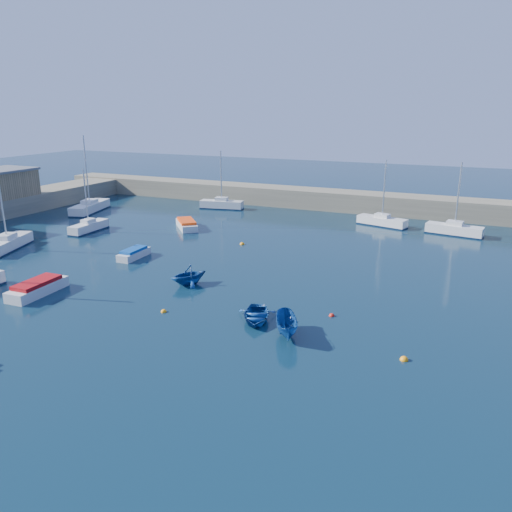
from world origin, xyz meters
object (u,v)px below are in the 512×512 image
at_px(brick_shed_a, 0,184).
at_px(sailboat_6, 382,221).
at_px(sailboat_2, 8,243).
at_px(motorboat_2, 187,224).
at_px(sailboat_3, 89,227).
at_px(sailboat_4, 90,207).
at_px(motorboat_0, 37,288).
at_px(dinghy_center, 256,315).
at_px(dinghy_right, 287,326).
at_px(motorboat_1, 134,253).
at_px(sailboat_7, 454,229).
at_px(dinghy_left, 188,275).
at_px(sailboat_5, 222,204).

bearing_deg(brick_shed_a, sailboat_6, 16.48).
xyz_separation_m(sailboat_2, motorboat_2, (11.73, 15.41, -0.14)).
bearing_deg(motorboat_2, sailboat_2, -168.76).
bearing_deg(sailboat_3, sailboat_4, 129.17).
relative_size(motorboat_0, dinghy_center, 1.38).
distance_m(sailboat_6, dinghy_right, 33.50).
bearing_deg(motorboat_1, sailboat_3, 148.62).
xyz_separation_m(sailboat_2, sailboat_6, (32.85, 26.29, -0.04)).
distance_m(sailboat_3, motorboat_0, 20.48).
height_order(sailboat_7, dinghy_left, sailboat_7).
bearing_deg(dinghy_right, motorboat_2, 107.84).
xyz_separation_m(sailboat_2, dinghy_right, (33.12, -7.20, 0.05)).
height_order(brick_shed_a, motorboat_1, brick_shed_a).
relative_size(sailboat_5, dinghy_center, 2.23).
height_order(motorboat_1, dinghy_left, dinghy_left).
relative_size(brick_shed_a, motorboat_2, 1.58).
bearing_deg(sailboat_7, dinghy_right, 175.31).
bearing_deg(motorboat_2, dinghy_center, -90.25).
relative_size(sailboat_4, dinghy_right, 2.90).
height_order(sailboat_4, dinghy_right, sailboat_4).
bearing_deg(sailboat_3, sailboat_5, 65.30).
height_order(sailboat_4, sailboat_7, sailboat_4).
bearing_deg(sailboat_6, dinghy_center, -169.22).
distance_m(sailboat_4, sailboat_7, 47.44).
bearing_deg(sailboat_4, dinghy_right, -48.41).
xyz_separation_m(sailboat_7, motorboat_1, (-27.61, -22.22, -0.20)).
distance_m(sailboat_6, motorboat_2, 23.75).
relative_size(sailboat_4, sailboat_5, 1.27).
bearing_deg(sailboat_6, motorboat_0, 165.05).
bearing_deg(motorboat_1, dinghy_center, -28.98).
height_order(brick_shed_a, sailboat_3, sailboat_3).
height_order(sailboat_2, motorboat_2, sailboat_2).
bearing_deg(dinghy_right, sailboat_5, 97.97).
height_order(sailboat_2, sailboat_7, sailboat_2).
bearing_deg(dinghy_center, sailboat_4, 126.64).
height_order(sailboat_5, motorboat_0, sailboat_5).
relative_size(motorboat_1, dinghy_left, 1.21).
height_order(sailboat_3, dinghy_center, sailboat_3).
bearing_deg(dinghy_left, sailboat_6, 99.75).
relative_size(sailboat_2, motorboat_1, 2.31).
relative_size(dinghy_left, dinghy_right, 0.89).
xyz_separation_m(sailboat_6, dinghy_right, (0.28, -33.49, 0.09)).
xyz_separation_m(sailboat_6, motorboat_2, (-21.12, -10.88, -0.10)).
bearing_deg(sailboat_3, sailboat_2, -105.23).
bearing_deg(dinghy_left, sailboat_3, -177.73).
height_order(brick_shed_a, dinghy_left, brick_shed_a).
distance_m(sailboat_2, sailboat_5, 29.54).
xyz_separation_m(motorboat_0, dinghy_center, (17.53, 2.33, -0.14)).
bearing_deg(sailboat_5, sailboat_3, 146.70).
xyz_separation_m(sailboat_7, motorboat_2, (-29.46, -9.65, -0.14)).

